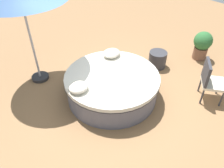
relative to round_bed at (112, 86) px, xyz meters
name	(u,v)px	position (x,y,z in m)	size (l,w,h in m)	color
ground_plane	(112,96)	(0.00, 0.00, -0.31)	(16.00, 16.00, 0.00)	olive
round_bed	(112,86)	(0.00, 0.00, 0.00)	(2.15, 2.15, 0.61)	#595966
throw_pillow_0	(111,53)	(-0.55, -0.60, 0.38)	(0.46, 0.40, 0.17)	beige
throw_pillow_1	(78,87)	(0.84, -0.10, 0.38)	(0.41, 0.37, 0.16)	beige
patio_chair	(210,79)	(-1.54, 1.54, 0.25)	(0.71, 0.71, 0.98)	#333338
planter	(202,44)	(-3.03, 0.55, 0.15)	(0.52, 0.52, 0.83)	brown
side_table	(157,59)	(-1.78, -0.05, -0.09)	(0.49, 0.49, 0.45)	#333338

